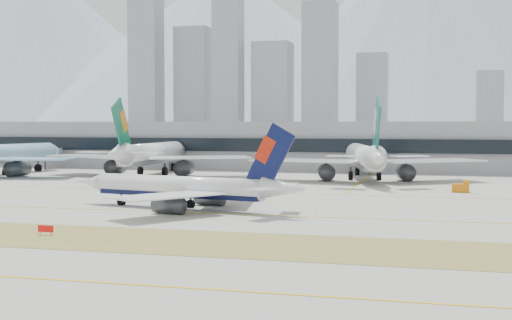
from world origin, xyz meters
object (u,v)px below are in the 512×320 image
(taxiing_airliner, at_px, (187,188))
(widebody_eva, at_px, (151,155))
(widebody_cathay, at_px, (365,158))
(terminal, at_px, (344,145))

(taxiing_airliner, distance_m, widebody_eva, 80.79)
(taxiing_airliner, relative_size, widebody_eva, 0.73)
(widebody_eva, height_order, widebody_cathay, widebody_eva)
(widebody_eva, relative_size, widebody_cathay, 1.04)
(widebody_cathay, xyz_separation_m, terminal, (-11.83, 46.89, 1.91))
(taxiing_airliner, bearing_deg, widebody_eva, -50.36)
(taxiing_airliner, distance_m, widebody_cathay, 72.50)
(taxiing_airliner, relative_size, widebody_cathay, 0.76)
(widebody_cathay, relative_size, terminal, 0.21)
(taxiing_airliner, xyz_separation_m, widebody_eva, (-37.19, 71.69, 2.08))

